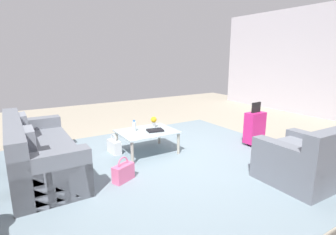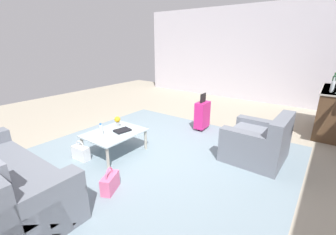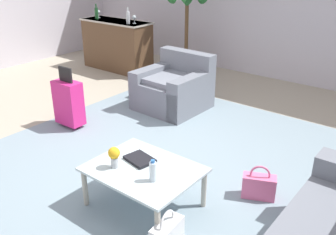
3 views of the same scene
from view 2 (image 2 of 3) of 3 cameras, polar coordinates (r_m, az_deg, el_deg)
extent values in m
plane|color=#A89E89|center=(4.22, -4.41, -8.79)|extent=(12.00, 12.00, 0.00)
cube|color=silver|center=(8.27, 19.56, 14.90)|extent=(0.12, 8.00, 3.10)
cube|color=gray|center=(3.72, -8.16, -12.95)|extent=(5.20, 4.40, 0.01)
cube|color=slate|center=(3.59, -35.97, -13.85)|extent=(0.88, 2.22, 0.45)
cube|color=slate|center=(2.74, -29.19, -20.53)|extent=(0.88, 0.24, 0.63)
cube|color=slate|center=(4.19, 21.16, -6.96)|extent=(0.97, 0.96, 0.44)
cube|color=slate|center=(4.04, 26.46, -5.58)|extent=(0.95, 0.22, 0.83)
cube|color=slate|center=(3.83, 19.61, -7.91)|extent=(0.22, 0.94, 0.60)
cube|color=slate|center=(4.50, 22.71, -4.30)|extent=(0.22, 0.94, 0.60)
cube|color=gray|center=(4.10, 20.92, -3.52)|extent=(0.73, 0.69, 0.08)
cube|color=silver|center=(4.13, -13.48, -3.80)|extent=(0.99, 0.78, 0.02)
cylinder|color=#ADA899|center=(4.27, -5.73, -5.63)|extent=(0.05, 0.05, 0.39)
cylinder|color=#ADA899|center=(3.73, -15.04, -10.02)|extent=(0.05, 0.05, 0.39)
cylinder|color=#ADA899|center=(4.71, -11.88, -3.54)|extent=(0.05, 0.05, 0.39)
cylinder|color=#ADA899|center=(4.23, -20.89, -7.07)|extent=(0.05, 0.05, 0.39)
cylinder|color=silver|center=(4.05, -16.64, -2.96)|extent=(0.06, 0.06, 0.18)
cylinder|color=#2D6BBC|center=(4.02, -16.78, -1.61)|extent=(0.04, 0.04, 0.02)
cube|color=black|center=(4.13, -11.52, -3.22)|extent=(0.31, 0.25, 0.03)
cylinder|color=#B2B7BC|center=(4.35, -12.64, -1.71)|extent=(0.07, 0.07, 0.10)
sphere|color=gold|center=(4.31, -12.74, -0.47)|extent=(0.11, 0.11, 0.11)
cube|color=#513823|center=(6.10, 36.32, 1.22)|extent=(1.49, 0.54, 0.99)
cylinder|color=#194C23|center=(6.41, 36.49, 7.48)|extent=(0.07, 0.07, 0.22)
cylinder|color=#194C23|center=(6.39, 36.75, 8.79)|extent=(0.03, 0.03, 0.08)
cylinder|color=silver|center=(5.54, 36.29, 6.30)|extent=(0.07, 0.07, 0.22)
cylinder|color=silver|center=(5.52, 36.59, 7.82)|extent=(0.03, 0.03, 0.08)
cube|color=#D12375|center=(5.22, 8.69, 0.66)|extent=(0.41, 0.23, 0.60)
cube|color=black|center=(5.11, 8.90, 4.93)|extent=(0.24, 0.03, 0.20)
cylinder|color=black|center=(5.45, 9.17, -2.22)|extent=(0.02, 0.05, 0.05)
cylinder|color=black|center=(5.21, 7.84, -3.13)|extent=(0.02, 0.05, 0.05)
cube|color=pink|center=(3.27, -14.49, -15.85)|extent=(0.35, 0.26, 0.24)
torus|color=pink|center=(3.20, -14.70, -13.78)|extent=(0.19, 0.10, 0.20)
cube|color=white|center=(4.20, -21.25, -8.43)|extent=(0.17, 0.33, 0.24)
torus|color=white|center=(4.14, -21.48, -6.69)|extent=(0.04, 0.20, 0.20)
camera|label=1|loc=(1.12, 101.62, -16.43)|focal=28.00mm
camera|label=3|loc=(5.16, -51.38, 15.11)|focal=40.00mm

